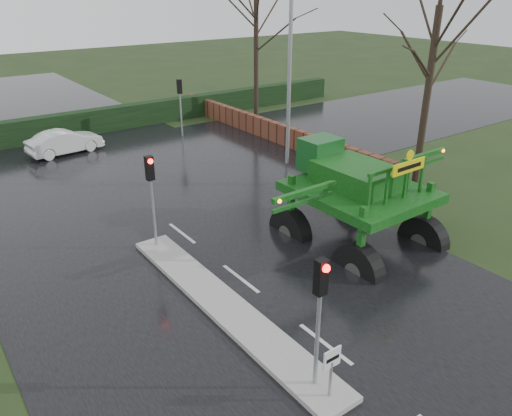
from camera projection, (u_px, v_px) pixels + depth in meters
ground at (325, 344)px, 13.33m from camera, size 140.00×140.00×0.00m
road_main at (159, 216)px, 20.70m from camera, size 14.00×80.00×0.02m
road_cross at (106, 175)px, 25.12m from camera, size 80.00×12.00×0.02m
median_island at (224, 305)px, 14.81m from camera, size 1.20×10.00×0.16m
hedge_row at (57, 127)px, 30.71m from camera, size 44.00×0.90×1.50m
brick_wall at (271, 130)px, 30.51m from camera, size 0.40×20.00×1.20m
keep_left_sign at (332, 365)px, 11.09m from camera, size 0.50×0.07×1.35m
traffic_signal_near at (320, 297)px, 10.82m from camera, size 0.26×0.33×3.52m
traffic_signal_mid at (151, 182)px, 17.09m from camera, size 0.26×0.33×3.52m
traffic_signal_far at (180, 95)px, 30.50m from camera, size 0.26×0.33×3.52m
street_light_right at (285, 47)px, 24.11m from camera, size 3.85×0.30×10.00m
tree_right_near at (430, 74)px, 21.78m from camera, size 5.60×5.60×9.64m
tree_right_far at (256, 22)px, 33.11m from camera, size 7.00×7.00×12.05m
crop_sprayer at (359, 205)px, 15.97m from camera, size 8.81×5.54×4.92m
white_sedan at (67, 154)px, 28.29m from camera, size 4.22×1.92×1.34m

